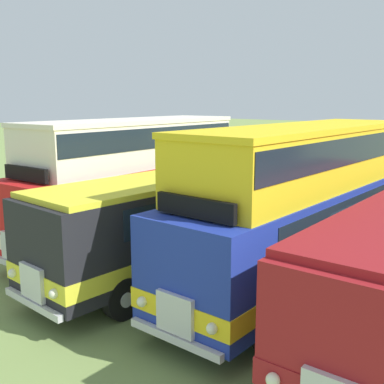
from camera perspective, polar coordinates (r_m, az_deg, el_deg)
The scene contains 4 objects.
ground_plane at distance 13.30m, azimuth 19.59°, elevation -12.32°, with size 200.00×200.00×0.00m, color #7A934C.
bus_first_in_row at distance 16.91m, azimuth -7.15°, elevation 1.90°, with size 2.91×9.80×4.49m.
bus_second_in_row at distance 14.70m, azimuth 1.19°, elevation -2.21°, with size 3.16×11.75×2.99m.
bus_third_in_row at distance 13.07m, azimuth 13.37°, elevation -1.01°, with size 2.70×10.36×4.49m.
Camera 1 is at (3.84, -11.65, 5.14)m, focal length 43.90 mm.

